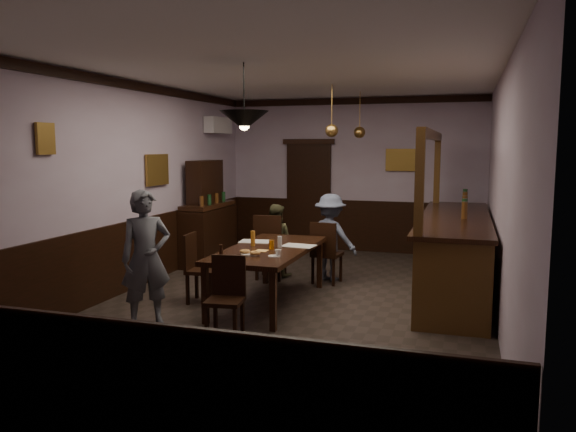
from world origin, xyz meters
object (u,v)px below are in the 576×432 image
at_px(chair_far_left, 270,244).
at_px(pendant_brass_mid, 332,131).
at_px(pendant_brass_far, 360,132).
at_px(pendant_iron, 244,121).
at_px(dining_table, 269,253).
at_px(person_seated_right, 330,237).
at_px(chair_far_right, 325,250).
at_px(soda_can, 272,245).
at_px(person_seated_left, 275,240).
at_px(sideboard, 208,222).
at_px(chair_near, 226,293).
at_px(coffee_cup, 278,253).
at_px(chair_side, 198,265).
at_px(bar_counter, 455,251).
at_px(person_standing, 146,258).

distance_m(chair_far_left, pendant_brass_mid, 1.99).
bearing_deg(pendant_brass_far, pendant_iron, -99.23).
xyz_separation_m(dining_table, person_seated_right, (0.46, 1.55, -0.02)).
xyz_separation_m(chair_far_right, soda_can, (-0.37, -1.37, 0.29)).
xyz_separation_m(person_seated_left, sideboard, (-1.45, 0.57, 0.15)).
xyz_separation_m(pendant_iron, pendant_brass_far, (0.62, 3.82, -0.06)).
height_order(chair_near, sideboard, sideboard).
relative_size(chair_near, pendant_brass_far, 1.09).
height_order(sideboard, pendant_brass_mid, pendant_brass_mid).
relative_size(coffee_cup, pendant_iron, 0.11).
bearing_deg(chair_side, bar_counter, -69.02).
bearing_deg(coffee_cup, pendant_brass_far, 85.29).
bearing_deg(person_seated_left, pendant_brass_mid, -161.75).
bearing_deg(bar_counter, pendant_brass_far, 136.61).
relative_size(bar_counter, pendant_brass_mid, 5.00).
xyz_separation_m(chair_far_left, person_seated_left, (-0.00, 0.28, 0.02)).
xyz_separation_m(person_seated_right, pendant_brass_mid, (-0.04, 0.19, 1.63)).
bearing_deg(chair_far_right, chair_side, 53.61).
relative_size(chair_near, soda_can, 7.34).
bearing_deg(pendant_brass_mid, chair_side, -124.64).
distance_m(chair_side, bar_counter, 3.62).
xyz_separation_m(coffee_cup, soda_can, (-0.23, 0.43, 0.01)).
bearing_deg(bar_counter, sideboard, 170.50).
distance_m(chair_side, person_standing, 1.09).
height_order(chair_far_left, person_seated_right, person_seated_right).
height_order(person_seated_left, coffee_cup, person_seated_left).
bearing_deg(chair_near, person_seated_left, 90.77).
distance_m(chair_near, soda_can, 1.28).
bearing_deg(bar_counter, person_seated_right, 175.94).
bearing_deg(chair_far_left, sideboard, -33.83).
height_order(soda_can, pendant_iron, pendant_iron).
relative_size(soda_can, pendant_brass_mid, 0.15).
xyz_separation_m(chair_side, person_standing, (-0.13, -1.04, 0.28)).
relative_size(dining_table, soda_can, 18.37).
height_order(dining_table, pendant_brass_mid, pendant_brass_mid).
xyz_separation_m(chair_far_left, person_seated_right, (0.90, 0.28, 0.11)).
height_order(sideboard, pendant_iron, pendant_iron).
relative_size(dining_table, pendant_brass_far, 2.72).
bearing_deg(pendant_brass_mid, dining_table, -103.45).
bearing_deg(chair_near, chair_far_right, 72.23).
bearing_deg(dining_table, chair_side, -167.63).
distance_m(chair_near, sideboard, 3.93).
bearing_deg(dining_table, chair_near, -90.72).
distance_m(dining_table, person_seated_left, 1.62).
bearing_deg(soda_can, chair_far_left, 110.49).
bearing_deg(person_standing, chair_side, 39.49).
bearing_deg(dining_table, pendant_iron, -90.29).
height_order(chair_far_right, pendant_brass_mid, pendant_brass_mid).
height_order(dining_table, chair_near, chair_near).
distance_m(chair_far_left, coffee_cup, 1.96).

